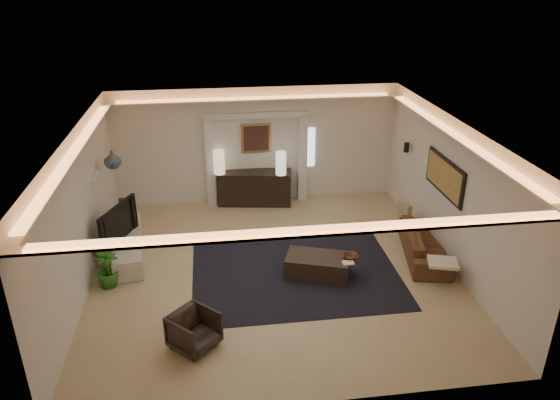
{
  "coord_description": "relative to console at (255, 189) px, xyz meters",
  "views": [
    {
      "loc": [
        -1.09,
        -8.81,
        5.53
      ],
      "look_at": [
        0.2,
        0.6,
        1.25
      ],
      "focal_mm": 33.49,
      "sensor_mm": 36.0,
      "label": 1
    }
  ],
  "objects": [
    {
      "name": "wall_left",
      "position": [
        -3.42,
        -3.25,
        1.05
      ],
      "size": [
        0.0,
        7.0,
        7.0
      ],
      "primitive_type": "plane",
      "rotation": [
        1.57,
        0.0,
        1.57
      ],
      "color": "silver",
      "rests_on": "ground"
    },
    {
      "name": "daylight_slit",
      "position": [
        1.43,
        0.23,
        0.95
      ],
      "size": [
        0.25,
        0.03,
        1.0
      ],
      "primitive_type": "cube",
      "color": "white",
      "rests_on": "wall_back"
    },
    {
      "name": "painting_frame",
      "position": [
        0.08,
        0.22,
        1.25
      ],
      "size": [
        0.74,
        0.04,
        0.74
      ],
      "primitive_type": "cube",
      "color": "tan",
      "rests_on": "wall_back"
    },
    {
      "name": "coffee_table",
      "position": [
        0.89,
        -3.56,
        -0.2
      ],
      "size": [
        1.36,
        1.02,
        0.45
      ],
      "primitive_type": "cube",
      "rotation": [
        0.0,
        0.0,
        -0.33
      ],
      "color": "black",
      "rests_on": "ground"
    },
    {
      "name": "wall_back",
      "position": [
        0.08,
        0.25,
        1.05
      ],
      "size": [
        7.0,
        0.0,
        7.0
      ],
      "primitive_type": "plane",
      "rotation": [
        1.57,
        0.0,
        0.0
      ],
      "color": "silver",
      "rests_on": "ground"
    },
    {
      "name": "media_ledge",
      "position": [
        -2.85,
        -2.23,
        -0.18
      ],
      "size": [
        0.82,
        2.29,
        0.42
      ],
      "primitive_type": "cube",
      "rotation": [
        0.0,
        0.0,
        0.12
      ],
      "color": "beige",
      "rests_on": "ground"
    },
    {
      "name": "ginger_jar",
      "position": [
        -3.07,
        -1.48,
        1.46
      ],
      "size": [
        0.42,
        0.42,
        0.37
      ],
      "primitive_type": "imported",
      "rotation": [
        0.0,
        0.0,
        -0.19
      ],
      "color": "#414D5D",
      "rests_on": "wall_niche"
    },
    {
      "name": "pilaster_left",
      "position": [
        -1.07,
        0.15,
        0.7
      ],
      "size": [
        0.22,
        0.2,
        2.2
      ],
      "primitive_type": "cube",
      "color": "silver",
      "rests_on": "ground"
    },
    {
      "name": "throw_blanket",
      "position": [
        3.07,
        -4.29,
        0.15
      ],
      "size": [
        0.63,
        0.56,
        0.06
      ],
      "primitive_type": "cube",
      "rotation": [
        0.0,
        0.0,
        -0.28
      ],
      "color": "silver",
      "rests_on": "sofa"
    },
    {
      "name": "magazine",
      "position": [
        1.4,
        -3.89,
        0.02
      ],
      "size": [
        0.22,
        0.16,
        0.03
      ],
      "primitive_type": "cube",
      "rotation": [
        0.0,
        0.0,
        -0.0
      ],
      "color": "silver",
      "rests_on": "coffee_table"
    },
    {
      "name": "cove_soffit",
      "position": [
        0.08,
        -3.25,
        2.22
      ],
      "size": [
        7.0,
        7.0,
        0.04
      ],
      "primitive_type": "cube",
      "color": "silver",
      "rests_on": "ceiling"
    },
    {
      "name": "alcove_header",
      "position": [
        0.08,
        0.15,
        1.85
      ],
      "size": [
        2.52,
        0.2,
        0.12
      ],
      "primitive_type": "cube",
      "color": "silver",
      "rests_on": "wall_back"
    },
    {
      "name": "throw_pillow",
      "position": [
        3.14,
        -2.09,
        0.15
      ],
      "size": [
        0.21,
        0.41,
        0.39
      ],
      "primitive_type": "cube",
      "rotation": [
        0.0,
        0.0,
        0.25
      ],
      "color": "tan",
      "rests_on": "sofa"
    },
    {
      "name": "ceiling",
      "position": [
        0.08,
        -3.25,
        2.5
      ],
      "size": [
        7.0,
        7.0,
        0.0
      ],
      "primitive_type": "plane",
      "rotation": [
        3.14,
        0.0,
        0.0
      ],
      "color": "white",
      "rests_on": "ground"
    },
    {
      "name": "wall_sconce",
      "position": [
        3.46,
        -1.05,
        1.28
      ],
      "size": [
        0.12,
        0.12,
        0.22
      ],
      "primitive_type": "cylinder",
      "color": "black",
      "rests_on": "wall_right"
    },
    {
      "name": "bowl",
      "position": [
        1.5,
        -3.71,
        0.05
      ],
      "size": [
        0.32,
        0.32,
        0.07
      ],
      "primitive_type": "imported",
      "rotation": [
        0.0,
        0.0,
        0.12
      ],
      "color": "#3C2613",
      "rests_on": "coffee_table"
    },
    {
      "name": "pilaster_right",
      "position": [
        1.23,
        0.15,
        0.7
      ],
      "size": [
        0.22,
        0.2,
        2.2
      ],
      "primitive_type": "cube",
      "color": "silver",
      "rests_on": "ground"
    },
    {
      "name": "area_rug",
      "position": [
        0.48,
        -3.45,
        -0.39
      ],
      "size": [
        4.0,
        3.0,
        0.01
      ],
      "primitive_type": "cube",
      "color": "black",
      "rests_on": "ground"
    },
    {
      "name": "sofa",
      "position": [
        3.23,
        -3.14,
        -0.11
      ],
      "size": [
        2.12,
        1.17,
        0.59
      ],
      "primitive_type": "imported",
      "rotation": [
        0.0,
        0.0,
        1.37
      ],
      "color": "black",
      "rests_on": "ground"
    },
    {
      "name": "armchair",
      "position": [
        -1.45,
        -5.33,
        -0.09
      ],
      "size": [
        0.94,
        0.94,
        0.61
      ],
      "primitive_type": "imported",
      "rotation": [
        0.0,
        0.0,
        0.8
      ],
      "color": "#302517",
      "rests_on": "ground"
    },
    {
      "name": "floor",
      "position": [
        0.08,
        -3.25,
        -0.4
      ],
      "size": [
        7.0,
        7.0,
        0.0
      ],
      "primitive_type": "plane",
      "color": "tan",
      "rests_on": "ground"
    },
    {
      "name": "lamp_right",
      "position": [
        0.63,
        -0.25,
        0.69
      ],
      "size": [
        0.31,
        0.31,
        0.57
      ],
      "primitive_type": "cylinder",
      "rotation": [
        0.0,
        0.0,
        -0.23
      ],
      "color": "white",
      "rests_on": "console"
    },
    {
      "name": "console",
      "position": [
        0.0,
        0.0,
        0.0
      ],
      "size": [
        1.88,
        0.84,
        0.91
      ],
      "primitive_type": "cube",
      "rotation": [
        0.0,
        0.0,
        -0.15
      ],
      "color": "black",
      "rests_on": "ground"
    },
    {
      "name": "plant",
      "position": [
        -3.07,
        -3.38,
        -0.03
      ],
      "size": [
        0.58,
        0.58,
        0.75
      ],
      "primitive_type": "imported",
      "rotation": [
        0.0,
        0.0,
        0.6
      ],
      "color": "#27671B",
      "rests_on": "ground"
    },
    {
      "name": "figurine",
      "position": [
        -3.07,
        -1.1,
        0.24
      ],
      "size": [
        0.17,
        0.17,
        0.36
      ],
      "primitive_type": "cylinder",
      "rotation": [
        0.0,
        0.0,
        0.33
      ],
      "color": "#38281D",
      "rests_on": "media_ledge"
    },
    {
      "name": "wall_front",
      "position": [
        0.08,
        -6.75,
        1.05
      ],
      "size": [
        7.0,
        0.0,
        7.0
      ],
      "primitive_type": "plane",
      "rotation": [
        -1.57,
        0.0,
        0.0
      ],
      "color": "silver",
      "rests_on": "ground"
    },
    {
      "name": "tv",
      "position": [
        -3.07,
        -2.33,
        0.43
      ],
      "size": [
        1.29,
        0.66,
        0.76
      ],
      "primitive_type": "imported",
      "rotation": [
        0.0,
        0.0,
        1.18
      ],
      "color": "black",
      "rests_on": "media_ledge"
    },
    {
      "name": "lamp_left",
      "position": [
        -0.86,
        0.0,
        0.69
      ],
      "size": [
        0.28,
        0.28,
        0.59
      ],
      "primitive_type": "cylinder",
      "rotation": [
        0.0,
        0.0,
        -0.05
      ],
      "color": "beige",
      "rests_on": "console"
    },
    {
      "name": "art_panel_frame",
      "position": [
        3.55,
        -2.95,
        1.3
      ],
      "size": [
        0.04,
        1.64,
        0.74
      ],
      "primitive_type": "cube",
      "color": "black",
      "rests_on": "wall_right"
    },
    {
      "name": "wall_right",
      "position": [
        3.58,
        -3.25,
        1.05
      ],
      "size": [
        0.0,
        7.0,
        7.0
      ],
      "primitive_type": "plane",
      "rotation": [
        1.57,
        0.0,
        -1.57
      ],
      "color": "silver",
      "rests_on": "ground"
    },
    {
      "name": "painting_canvas",
      "position": [
        0.08,
        0.19,
        1.25
      ],
      "size": [
        0.62,
        0.02,
        0.62
      ],
      "primitive_type": "cube",
      "color": "#4C2D1E",
      "rests_on": "wall_back"
    },
    {
      "name": "art_panel_gold",
      "position": [
        3.52,
        -2.95,
        1.3
      ],
      "size": [
        0.02,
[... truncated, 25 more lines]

